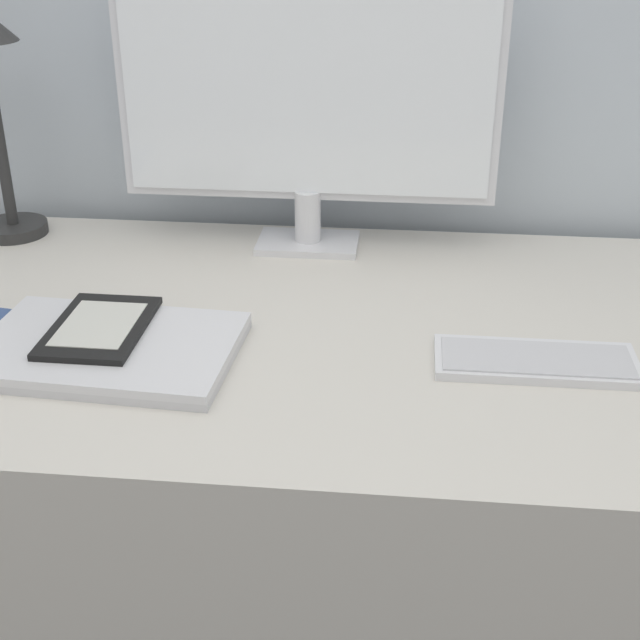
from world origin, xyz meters
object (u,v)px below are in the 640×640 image
Objects in this scene: keyboard at (536,361)px; laptop at (108,348)px; ereader at (99,327)px; monitor at (307,91)px.

keyboard is 0.57m from laptop.
laptop is 1.85× the size of ereader.
monitor reaches higher than keyboard.
keyboard is (0.34, -0.39, -0.26)m from monitor.
keyboard is 0.75× the size of laptop.
monitor is 3.28× the size of ereader.
ereader is at bearing 125.67° from laptop.
ereader is at bearing -121.75° from monitor.
laptop is (-0.22, -0.42, -0.25)m from monitor.
laptop is at bearing -176.91° from keyboard.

